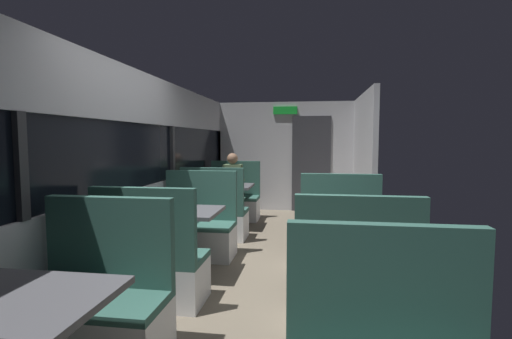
# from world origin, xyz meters

# --- Properties ---
(ground_plane) EXTENTS (3.30, 9.20, 0.02)m
(ground_plane) POSITION_xyz_m (0.00, 0.00, -0.01)
(ground_plane) COLOR #665B4C
(carriage_window_panel_left) EXTENTS (0.09, 8.48, 2.30)m
(carriage_window_panel_left) POSITION_xyz_m (-1.45, 0.00, 1.11)
(carriage_window_panel_left) COLOR #B2B2B7
(carriage_window_panel_left) RESTS_ON ground_plane
(carriage_end_bulkhead) EXTENTS (2.90, 0.11, 2.30)m
(carriage_end_bulkhead) POSITION_xyz_m (0.06, 4.19, 1.14)
(carriage_end_bulkhead) COLOR #B2B2B7
(carriage_end_bulkhead) RESTS_ON ground_plane
(carriage_aisle_panel_right) EXTENTS (0.08, 2.40, 2.30)m
(carriage_aisle_panel_right) POSITION_xyz_m (1.45, 3.00, 1.15)
(carriage_aisle_panel_right) COLOR #B2B2B7
(carriage_aisle_panel_right) RESTS_ON ground_plane
(dining_table_near_window) EXTENTS (0.90, 0.70, 0.74)m
(dining_table_near_window) POSITION_xyz_m (-0.89, -2.09, 0.64)
(dining_table_near_window) COLOR #9E9EA3
(dining_table_near_window) RESTS_ON ground_plane
(bench_near_window_facing_entry) EXTENTS (0.95, 0.50, 1.10)m
(bench_near_window_facing_entry) POSITION_xyz_m (-0.89, -1.39, 0.33)
(bench_near_window_facing_entry) COLOR silver
(bench_near_window_facing_entry) RESTS_ON ground_plane
(dining_table_mid_window) EXTENTS (0.90, 0.70, 0.74)m
(dining_table_mid_window) POSITION_xyz_m (-0.89, 0.17, 0.64)
(dining_table_mid_window) COLOR #9E9EA3
(dining_table_mid_window) RESTS_ON ground_plane
(bench_mid_window_facing_end) EXTENTS (0.95, 0.50, 1.10)m
(bench_mid_window_facing_end) POSITION_xyz_m (-0.89, -0.53, 0.33)
(bench_mid_window_facing_end) COLOR silver
(bench_mid_window_facing_end) RESTS_ON ground_plane
(bench_mid_window_facing_entry) EXTENTS (0.95, 0.50, 1.10)m
(bench_mid_window_facing_entry) POSITION_xyz_m (-0.89, 0.87, 0.33)
(bench_mid_window_facing_entry) COLOR silver
(bench_mid_window_facing_entry) RESTS_ON ground_plane
(dining_table_far_window) EXTENTS (0.90, 0.70, 0.74)m
(dining_table_far_window) POSITION_xyz_m (-0.89, 2.44, 0.64)
(dining_table_far_window) COLOR #9E9EA3
(dining_table_far_window) RESTS_ON ground_plane
(bench_far_window_facing_end) EXTENTS (0.95, 0.50, 1.10)m
(bench_far_window_facing_end) POSITION_xyz_m (-0.89, 1.74, 0.33)
(bench_far_window_facing_end) COLOR silver
(bench_far_window_facing_end) RESTS_ON ground_plane
(bench_far_window_facing_entry) EXTENTS (0.95, 0.50, 1.10)m
(bench_far_window_facing_entry) POSITION_xyz_m (-0.89, 3.14, 0.33)
(bench_far_window_facing_entry) COLOR silver
(bench_far_window_facing_entry) RESTS_ON ground_plane
(dining_table_rear_aisle) EXTENTS (0.90, 0.70, 0.74)m
(dining_table_rear_aisle) POSITION_xyz_m (0.89, -0.03, 0.64)
(dining_table_rear_aisle) COLOR #9E9EA3
(dining_table_rear_aisle) RESTS_ON ground_plane
(bench_rear_aisle_facing_end) EXTENTS (0.95, 0.50, 1.10)m
(bench_rear_aisle_facing_end) POSITION_xyz_m (0.89, -0.73, 0.33)
(bench_rear_aisle_facing_end) COLOR silver
(bench_rear_aisle_facing_end) RESTS_ON ground_plane
(bench_rear_aisle_facing_entry) EXTENTS (0.95, 0.50, 1.10)m
(bench_rear_aisle_facing_entry) POSITION_xyz_m (0.89, 0.67, 0.33)
(bench_rear_aisle_facing_entry) COLOR silver
(bench_rear_aisle_facing_entry) RESTS_ON ground_plane
(seated_passenger) EXTENTS (0.47, 0.55, 1.26)m
(seated_passenger) POSITION_xyz_m (-0.89, 3.06, 0.54)
(seated_passenger) COLOR #26262D
(seated_passenger) RESTS_ON ground_plane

